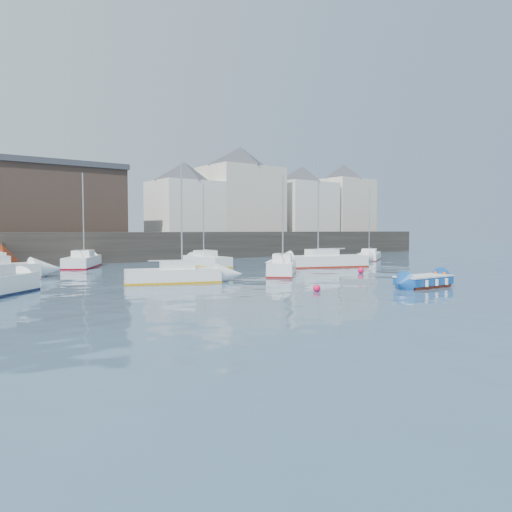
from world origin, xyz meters
TOP-DOWN VIEW (x-y plane):
  - water at (0.00, 0.00)m, footprint 220.00×220.00m
  - quay_wall at (0.00, 35.00)m, footprint 90.00×5.00m
  - land_strip at (0.00, 53.00)m, footprint 90.00×32.00m
  - bldg_east_a at (20.00, 42.00)m, footprint 13.36×13.36m
  - bldg_east_b at (31.00, 41.50)m, footprint 11.88×11.88m
  - bldg_east_c at (40.00, 41.50)m, footprint 11.14×11.14m
  - bldg_east_d at (11.00, 41.50)m, footprint 11.14×11.14m
  - warehouse at (-6.00, 43.00)m, footprint 16.40×10.40m
  - blue_dinghy at (4.46, 2.24)m, footprint 3.59×1.92m
  - sailboat_b at (-5.65, 12.92)m, footprint 6.03×3.65m
  - sailboat_c at (3.09, 12.98)m, footprint 5.05×5.10m
  - sailboat_d at (11.00, 16.58)m, footprint 7.63×4.53m
  - sailboat_f at (3.15, 23.41)m, footprint 1.81×5.61m
  - sailboat_g at (22.39, 21.23)m, footprint 6.12×5.05m
  - sailboat_h at (-5.96, 29.03)m, footprint 5.00×6.51m
  - buoy_near at (-1.74, 4.42)m, footprint 0.40×0.40m
  - buoy_mid at (8.70, 10.52)m, footprint 0.46×0.46m
  - buoy_far at (-1.67, 18.36)m, footprint 0.37×0.37m

SIDE VIEW (x-z plane):
  - water at x=0.00m, z-range 0.00..0.00m
  - buoy_near at x=-1.74m, z-range -0.20..0.20m
  - buoy_mid at x=8.70m, z-range -0.23..0.23m
  - buoy_far at x=-1.67m, z-range -0.18..0.18m
  - blue_dinghy at x=4.46m, z-range 0.04..0.72m
  - sailboat_g at x=22.39m, z-range -3.42..4.29m
  - sailboat_b at x=-5.65m, z-range -3.22..4.18m
  - sailboat_f at x=3.15m, z-range -3.13..4.16m
  - sailboat_h at x=-5.96m, z-range -3.56..4.63m
  - sailboat_c at x=3.09m, z-range -3.03..4.13m
  - sailboat_d at x=11.00m, z-range -4.07..5.20m
  - land_strip at x=0.00m, z-range 0.00..2.80m
  - quay_wall at x=0.00m, z-range 0.00..3.00m
  - warehouse at x=-6.00m, z-range 2.82..10.42m
  - bldg_east_d at x=11.00m, z-range 2.89..11.84m
  - bldg_east_b at x=31.00m, z-range 2.89..12.84m
  - bldg_east_c at x=40.00m, z-range 2.90..13.85m
  - bldg_east_a at x=20.00m, z-range 2.91..14.71m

